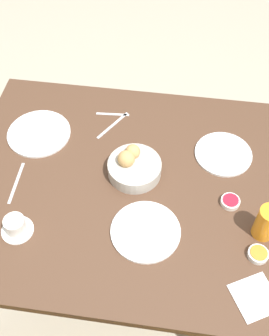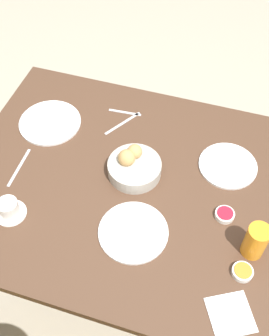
# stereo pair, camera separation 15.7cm
# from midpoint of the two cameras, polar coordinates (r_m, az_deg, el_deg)

# --- Properties ---
(ground_plane) EXTENTS (10.00, 10.00, 0.00)m
(ground_plane) POSITION_cam_midpoint_polar(r_m,az_deg,el_deg) (2.22, -3.10, -13.49)
(ground_plane) COLOR #A89E89
(dining_table) EXTENTS (1.22, 1.01, 0.75)m
(dining_table) POSITION_cam_midpoint_polar(r_m,az_deg,el_deg) (1.65, -4.07, -4.16)
(dining_table) COLOR #4C3323
(dining_table) RESTS_ON ground_plane
(bread_basket) EXTENTS (0.20, 0.20, 0.11)m
(bread_basket) POSITION_cam_midpoint_polar(r_m,az_deg,el_deg) (1.57, -2.98, 0.04)
(bread_basket) COLOR #B2ADA3
(bread_basket) RESTS_ON dining_table
(plate_near_left) EXTENTS (0.22, 0.22, 0.01)m
(plate_near_left) POSITION_cam_midpoint_polar(r_m,az_deg,el_deg) (1.66, 9.33, 1.72)
(plate_near_left) COLOR white
(plate_near_left) RESTS_ON dining_table
(plate_near_right) EXTENTS (0.26, 0.26, 0.01)m
(plate_near_right) POSITION_cam_midpoint_polar(r_m,az_deg,el_deg) (1.78, -15.30, 4.40)
(plate_near_right) COLOR white
(plate_near_right) RESTS_ON dining_table
(plate_far_center) EXTENTS (0.24, 0.24, 0.01)m
(plate_far_center) POSITION_cam_midpoint_polar(r_m,az_deg,el_deg) (1.45, -1.62, -8.79)
(plate_far_center) COLOR white
(plate_far_center) RESTS_ON dining_table
(juice_glass) EXTENTS (0.07, 0.07, 0.13)m
(juice_glass) POSITION_cam_midpoint_polar(r_m,az_deg,el_deg) (1.44, 14.49, -7.41)
(juice_glass) COLOR orange
(juice_glass) RESTS_ON dining_table
(coffee_cup) EXTENTS (0.11, 0.11, 0.07)m
(coffee_cup) POSITION_cam_midpoint_polar(r_m,az_deg,el_deg) (1.51, -18.70, -7.69)
(coffee_cup) COLOR white
(coffee_cup) RESTS_ON dining_table
(jam_bowl_berry) EXTENTS (0.07, 0.07, 0.02)m
(jam_bowl_berry) POSITION_cam_midpoint_polar(r_m,az_deg,el_deg) (1.53, 10.01, -4.70)
(jam_bowl_berry) COLOR white
(jam_bowl_berry) RESTS_ON dining_table
(jam_bowl_honey) EXTENTS (0.07, 0.07, 0.02)m
(jam_bowl_honey) POSITION_cam_midpoint_polar(r_m,az_deg,el_deg) (1.44, 13.40, -11.51)
(jam_bowl_honey) COLOR white
(jam_bowl_honey) RESTS_ON dining_table
(fork_silver) EXTENTS (0.01, 0.19, 0.00)m
(fork_silver) POSITION_cam_midpoint_polar(r_m,az_deg,el_deg) (1.65, -18.38, -2.09)
(fork_silver) COLOR #B7B7BC
(fork_silver) RESTS_ON dining_table
(knife_silver) EXTENTS (0.11, 0.17, 0.00)m
(knife_silver) POSITION_cam_midpoint_polar(r_m,az_deg,el_deg) (1.76, -5.54, 5.63)
(knife_silver) COLOR #B7B7BC
(knife_silver) RESTS_ON dining_table
(spoon_coffee) EXTENTS (0.14, 0.02, 0.00)m
(spoon_coffee) POSITION_cam_midpoint_polar(r_m,az_deg,el_deg) (1.80, -5.48, 7.11)
(spoon_coffee) COLOR #B7B7BC
(spoon_coffee) RESTS_ON dining_table
(napkin) EXTENTS (0.18, 0.18, 0.00)m
(napkin) POSITION_cam_midpoint_polar(r_m,az_deg,el_deg) (1.39, 12.82, -16.94)
(napkin) COLOR white
(napkin) RESTS_ON dining_table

